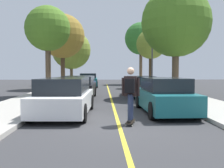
{
  "coord_description": "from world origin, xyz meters",
  "views": [
    {
      "loc": [
        -0.51,
        -8.24,
        1.74
      ],
      "look_at": [
        0.11,
        9.42,
        0.81
      ],
      "focal_mm": 42.42,
      "sensor_mm": 36.0,
      "label": 1
    }
  ],
  "objects_px": {
    "parked_car_left_farthest": "(88,80)",
    "street_tree_right_near": "(151,45)",
    "street_tree_left_nearest": "(48,29)",
    "skateboard": "(130,122)",
    "parked_car_right_nearest": "(164,96)",
    "street_tree_left_far": "(71,50)",
    "streetlamp": "(152,56)",
    "parked_car_left_near": "(78,88)",
    "parked_car_left_far": "(85,84)",
    "street_tree_right_nearest": "(176,23)",
    "skateboarder": "(130,91)",
    "parked_car_right_near": "(140,86)",
    "street_tree_right_far": "(141,39)",
    "parked_car_left_nearest": "(65,97)",
    "street_tree_left_near": "(63,36)"
  },
  "relations": [
    {
      "from": "parked_car_left_near",
      "to": "street_tree_right_near",
      "type": "distance_m",
      "value": 11.87
    },
    {
      "from": "parked_car_right_near",
      "to": "street_tree_right_far",
      "type": "relative_size",
      "value": 0.62
    },
    {
      "from": "parked_car_left_nearest",
      "to": "street_tree_left_nearest",
      "type": "relative_size",
      "value": 0.76
    },
    {
      "from": "parked_car_right_nearest",
      "to": "streetlamp",
      "type": "relative_size",
      "value": 0.92
    },
    {
      "from": "street_tree_left_nearest",
      "to": "street_tree_left_near",
      "type": "bearing_deg",
      "value": 90.0
    },
    {
      "from": "parked_car_right_near",
      "to": "streetlamp",
      "type": "bearing_deg",
      "value": 71.47
    },
    {
      "from": "skateboarder",
      "to": "parked_car_right_nearest",
      "type": "bearing_deg",
      "value": 54.25
    },
    {
      "from": "streetlamp",
      "to": "skateboard",
      "type": "height_order",
      "value": "streetlamp"
    },
    {
      "from": "parked_car_left_near",
      "to": "street_tree_right_nearest",
      "type": "bearing_deg",
      "value": 7.94
    },
    {
      "from": "parked_car_left_near",
      "to": "parked_car_right_nearest",
      "type": "relative_size",
      "value": 1.03
    },
    {
      "from": "street_tree_right_near",
      "to": "parked_car_left_far",
      "type": "bearing_deg",
      "value": -147.09
    },
    {
      "from": "parked_car_right_nearest",
      "to": "street_tree_left_far",
      "type": "height_order",
      "value": "street_tree_left_far"
    },
    {
      "from": "parked_car_right_near",
      "to": "street_tree_left_nearest",
      "type": "xyz_separation_m",
      "value": [
        -6.15,
        0.48,
        3.79
      ]
    },
    {
      "from": "street_tree_left_near",
      "to": "street_tree_left_far",
      "type": "height_order",
      "value": "street_tree_left_near"
    },
    {
      "from": "street_tree_right_near",
      "to": "skateboarder",
      "type": "height_order",
      "value": "street_tree_right_near"
    },
    {
      "from": "parked_car_left_near",
      "to": "skateboarder",
      "type": "distance_m",
      "value": 8.01
    },
    {
      "from": "parked_car_left_farthest",
      "to": "street_tree_right_nearest",
      "type": "relative_size",
      "value": 0.69
    },
    {
      "from": "street_tree_left_far",
      "to": "street_tree_left_near",
      "type": "bearing_deg",
      "value": -90.0
    },
    {
      "from": "skateboard",
      "to": "skateboarder",
      "type": "bearing_deg",
      "value": -103.74
    },
    {
      "from": "parked_car_left_near",
      "to": "street_tree_left_far",
      "type": "relative_size",
      "value": 0.74
    },
    {
      "from": "parked_car_left_farthest",
      "to": "streetlamp",
      "type": "xyz_separation_m",
      "value": [
        5.72,
        -4.66,
        2.25
      ]
    },
    {
      "from": "parked_car_left_far",
      "to": "street_tree_right_nearest",
      "type": "xyz_separation_m",
      "value": [
        6.15,
        -4.7,
        4.14
      ]
    },
    {
      "from": "street_tree_left_nearest",
      "to": "skateboard",
      "type": "height_order",
      "value": "street_tree_left_nearest"
    },
    {
      "from": "street_tree_left_near",
      "to": "skateboarder",
      "type": "height_order",
      "value": "street_tree_left_near"
    },
    {
      "from": "parked_car_left_far",
      "to": "parked_car_right_nearest",
      "type": "distance_m",
      "value": 11.65
    },
    {
      "from": "street_tree_right_far",
      "to": "skateboard",
      "type": "xyz_separation_m",
      "value": [
        -3.78,
        -23.89,
        -5.46
      ]
    },
    {
      "from": "parked_car_left_nearest",
      "to": "parked_car_left_far",
      "type": "bearing_deg",
      "value": 90.0
    },
    {
      "from": "streetlamp",
      "to": "parked_car_left_nearest",
      "type": "bearing_deg",
      "value": -114.78
    },
    {
      "from": "parked_car_right_nearest",
      "to": "street_tree_right_nearest",
      "type": "xyz_separation_m",
      "value": [
        2.17,
        6.25,
        4.07
      ]
    },
    {
      "from": "street_tree_left_nearest",
      "to": "parked_car_left_far",
      "type": "bearing_deg",
      "value": 59.37
    },
    {
      "from": "parked_car_right_near",
      "to": "street_tree_left_far",
      "type": "xyz_separation_m",
      "value": [
        -6.15,
        13.69,
        3.42
      ]
    },
    {
      "from": "street_tree_left_far",
      "to": "skateboarder",
      "type": "bearing_deg",
      "value": -78.73
    },
    {
      "from": "street_tree_right_near",
      "to": "streetlamp",
      "type": "relative_size",
      "value": 1.14
    },
    {
      "from": "parked_car_right_nearest",
      "to": "parked_car_right_near",
      "type": "height_order",
      "value": "parked_car_right_nearest"
    },
    {
      "from": "parked_car_left_near",
      "to": "skateboard",
      "type": "xyz_separation_m",
      "value": [
        2.36,
        -7.61,
        -0.6
      ]
    },
    {
      "from": "parked_car_right_near",
      "to": "street_tree_right_near",
      "type": "height_order",
      "value": "street_tree_right_near"
    },
    {
      "from": "parked_car_left_far",
      "to": "street_tree_left_nearest",
      "type": "distance_m",
      "value": 5.74
    },
    {
      "from": "street_tree_right_nearest",
      "to": "street_tree_right_near",
      "type": "bearing_deg",
      "value": 90.0
    },
    {
      "from": "street_tree_right_far",
      "to": "parked_car_left_nearest",
      "type": "bearing_deg",
      "value": -105.57
    },
    {
      "from": "parked_car_left_far",
      "to": "streetlamp",
      "type": "bearing_deg",
      "value": 10.63
    },
    {
      "from": "skateboard",
      "to": "street_tree_right_nearest",
      "type": "bearing_deg",
      "value": 65.92
    },
    {
      "from": "parked_car_left_farthest",
      "to": "street_tree_right_near",
      "type": "distance_m",
      "value": 7.29
    },
    {
      "from": "parked_car_left_near",
      "to": "parked_car_right_nearest",
      "type": "distance_m",
      "value": 6.7
    },
    {
      "from": "street_tree_left_far",
      "to": "street_tree_right_nearest",
      "type": "distance_m",
      "value": 16.5
    },
    {
      "from": "street_tree_right_near",
      "to": "street_tree_right_far",
      "type": "relative_size",
      "value": 0.75
    },
    {
      "from": "parked_car_right_nearest",
      "to": "street_tree_left_near",
      "type": "relative_size",
      "value": 0.66
    },
    {
      "from": "street_tree_left_near",
      "to": "street_tree_left_nearest",
      "type": "bearing_deg",
      "value": -90.0
    },
    {
      "from": "parked_car_left_farthest",
      "to": "street_tree_left_near",
      "type": "bearing_deg",
      "value": -127.18
    },
    {
      "from": "streetlamp",
      "to": "parked_car_left_far",
      "type": "bearing_deg",
      "value": -169.37
    },
    {
      "from": "parked_car_right_near",
      "to": "street_tree_right_far",
      "type": "xyz_separation_m",
      "value": [
        2.17,
        14.88,
        4.88
      ]
    }
  ]
}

